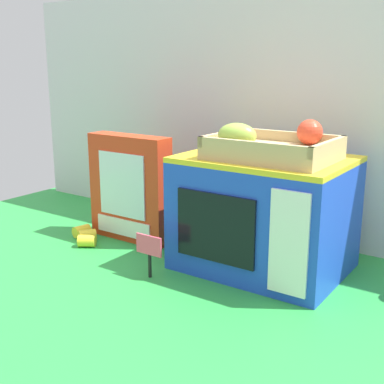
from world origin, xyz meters
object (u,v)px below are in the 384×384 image
Objects in this scene: food_groups_crate at (272,148)px; loose_toy_banana at (85,236)px; toy_microwave at (264,213)px; cookie_set_box at (130,188)px; price_sign at (149,250)px.

food_groups_crate is 2.22× the size of loose_toy_banana.
food_groups_crate is 0.58m from loose_toy_banana.
cookie_set_box is (-0.39, -0.02, 0.01)m from toy_microwave.
toy_microwave is 3.13× the size of loose_toy_banana.
food_groups_crate reaches higher than loose_toy_banana.
loose_toy_banana is (-0.48, -0.11, -0.12)m from toy_microwave.
price_sign is 0.31m from loose_toy_banana.
loose_toy_banana is (-0.50, -0.10, -0.28)m from food_groups_crate.
toy_microwave is 0.16m from food_groups_crate.
cookie_set_box is at bearing 46.18° from loose_toy_banana.
price_sign is (0.21, -0.18, -0.08)m from cookie_set_box.
food_groups_crate is 0.44m from cookie_set_box.
toy_microwave is at bearing 47.72° from price_sign.
toy_microwave is at bearing 3.61° from cookie_set_box.
loose_toy_banana is (-0.30, 0.09, -0.05)m from price_sign.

